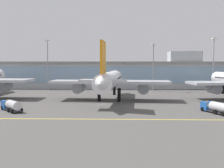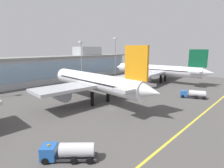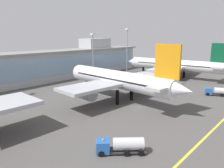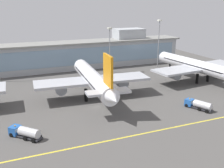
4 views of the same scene
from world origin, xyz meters
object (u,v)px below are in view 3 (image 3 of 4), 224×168
Objects in this scene: apron_light_mast_centre at (127,44)px; baggage_tug_near at (218,91)px; apron_light_mast_east at (93,49)px; fuel_tanker_truck at (119,145)px; airliner_near_right at (118,80)px; airliner_far_right at (176,65)px.

baggage_tug_near is at bearing -108.96° from apron_light_mast_centre.
baggage_tug_near is at bearing -80.54° from apron_light_mast_east.
apron_light_mast_centre is at bearing 2.33° from apron_light_mast_east.
apron_light_mast_east is (-8.89, 53.37, 12.85)m from baggage_tug_near.
apron_light_mast_east is (44.15, 51.94, 12.85)m from fuel_tanker_truck.
airliner_near_right is at bearing -121.43° from apron_light_mast_east.
apron_light_mast_centre reaches higher than fuel_tanker_truck.
airliner_near_right is 48.60m from airliner_far_right.
airliner_far_right is 2.23× the size of apron_light_mast_centre.
airliner_far_right reaches higher than baggage_tug_near.
apron_light_mast_east is at bearing 41.45° from airliner_far_right.
baggage_tug_near is 0.43× the size of apron_light_mast_east.
airliner_near_right is 5.43× the size of baggage_tug_near.
airliner_near_right is 2.33× the size of apron_light_mast_east.
airliner_far_right is 33.67m from baggage_tug_near.
apron_light_mast_east reaches higher than baggage_tug_near.
airliner_far_right is 41.32m from apron_light_mast_east.
airliner_far_right is 5.87× the size of baggage_tug_near.
apron_light_mast_centre is (18.72, 54.49, 14.40)m from baggage_tug_near.
apron_light_mast_east reaches higher than fuel_tanker_truck.
fuel_tanker_truck is (-25.47, -21.39, -5.34)m from airliner_near_right.
airliner_near_right is 36.18m from baggage_tug_near.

